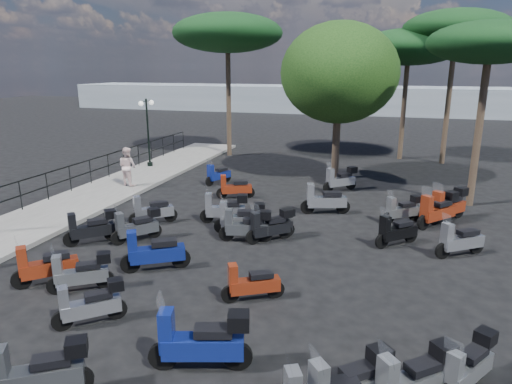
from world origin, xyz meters
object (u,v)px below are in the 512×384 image
(scooter_11, at_px, (235,188))
(scooter_30, at_px, (438,210))
(scooter_3, at_px, (92,228))
(scooter_13, at_px, (201,342))
(lamp_post_2, at_px, (148,128))
(pine_0, at_px, (409,48))
(scooter_22, at_px, (403,210))
(scooter_28, at_px, (460,241))
(scooter_29, at_px, (448,206))
(scooter_2, at_px, (81,273))
(scooter_21, at_px, (273,225))
(scooter_26, at_px, (467,367))
(scooter_1, at_px, (46,267))
(scooter_17, at_px, (324,200))
(pedestrian_far, at_px, (128,166))
(scooter_31, at_px, (225,209))
(scooter_10, at_px, (246,226))
(scooter_9, at_px, (137,226))
(scooter_5, at_px, (218,175))
(scooter_16, at_px, (270,227))
(pine_3, at_px, (490,44))
(scooter_4, at_px, (152,211))
(scooter_8, at_px, (154,253))
(pine_2, at_px, (228,33))
(broadleaf_tree, at_px, (339,73))
(scooter_14, at_px, (251,284))
(scooter_12, at_px, (40,373))
(scooter_7, at_px, (90,304))
(scooter_23, at_px, (340,180))
(scooter_27, at_px, (396,232))
(pine_1, at_px, (456,29))
(scooter_20, at_px, (413,380))
(scooter_15, at_px, (241,218))

(scooter_11, xyz_separation_m, scooter_30, (7.73, -1.23, 0.12))
(scooter_3, bearing_deg, scooter_13, -173.07)
(lamp_post_2, relative_size, pine_0, 0.48)
(scooter_22, height_order, scooter_30, scooter_30)
(scooter_3, relative_size, scooter_28, 0.92)
(scooter_29, bearing_deg, scooter_2, 82.82)
(scooter_21, height_order, scooter_26, scooter_26)
(scooter_1, bearing_deg, scooter_17, -80.31)
(lamp_post_2, xyz_separation_m, scooter_21, (8.91, -8.03, -1.70))
(scooter_3, bearing_deg, pine_0, -72.24)
(pedestrian_far, distance_m, scooter_31, 6.57)
(scooter_10, relative_size, scooter_17, 0.93)
(scooter_9, bearing_deg, scooter_5, -48.37)
(lamp_post_2, height_order, scooter_16, lamp_post_2)
(scooter_5, relative_size, scooter_26, 1.07)
(pine_3, bearing_deg, scooter_21, -138.21)
(scooter_2, xyz_separation_m, scooter_28, (8.99, 4.93, -0.00))
(scooter_3, height_order, scooter_11, scooter_3)
(scooter_4, xyz_separation_m, scooter_8, (1.92, -3.31, 0.05))
(pedestrian_far, relative_size, pine_2, 0.21)
(scooter_22, relative_size, pine_0, 0.18)
(broadleaf_tree, bearing_deg, scooter_5, -152.62)
(scooter_14, bearing_deg, pedestrian_far, 16.15)
(scooter_12, bearing_deg, scooter_31, -31.26)
(scooter_7, xyz_separation_m, scooter_13, (2.84, -0.71, 0.10))
(scooter_23, xyz_separation_m, scooter_27, (2.37, -5.87, -0.07))
(pedestrian_far, relative_size, scooter_9, 1.29)
(pedestrian_far, bearing_deg, scooter_10, 161.56)
(scooter_29, bearing_deg, pine_1, -53.18)
(scooter_22, relative_size, scooter_26, 0.96)
(scooter_7, relative_size, scooter_11, 0.83)
(scooter_16, relative_size, scooter_20, 0.94)
(scooter_1, height_order, pine_3, pine_3)
(scooter_9, bearing_deg, pine_0, -76.10)
(pine_2, bearing_deg, broadleaf_tree, -31.23)
(scooter_7, height_order, scooter_16, scooter_16)
(scooter_5, relative_size, pine_2, 0.18)
(scooter_12, bearing_deg, scooter_15, -37.02)
(scooter_3, height_order, scooter_9, scooter_3)
(scooter_5, relative_size, scooter_17, 0.82)
(scooter_28, bearing_deg, broadleaf_tree, -6.68)
(scooter_9, distance_m, scooter_28, 9.58)
(scooter_7, bearing_deg, scooter_12, 154.70)
(scooter_4, height_order, scooter_28, same)
(scooter_1, height_order, scooter_16, scooter_1)
(scooter_26, relative_size, scooter_27, 1.05)
(scooter_7, xyz_separation_m, scooter_28, (7.86, 6.13, 0.00))
(scooter_8, distance_m, pine_2, 17.73)
(pine_2, bearing_deg, scooter_17, -53.40)
(scooter_10, xyz_separation_m, pine_2, (-5.43, 13.33, 6.60))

